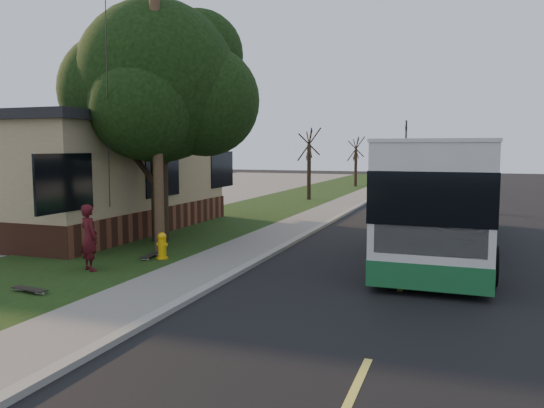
{
  "coord_description": "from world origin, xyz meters",
  "views": [
    {
      "loc": [
        5.23,
        -12.64,
        3.14
      ],
      "look_at": [
        -0.06,
        1.97,
        1.5
      ],
      "focal_mm": 35.0,
      "sensor_mm": 36.0,
      "label": 1
    }
  ],
  "objects_px": {
    "bare_tree_near": "(309,165)",
    "dumpster": "(54,218)",
    "utility_pole": "(156,97)",
    "transit_bus": "(442,192)",
    "skateboarder": "(89,238)",
    "fire_hydrant": "(162,246)",
    "bare_tree_far": "(356,162)",
    "skateboard_main": "(150,256)",
    "leafy_tree": "(161,86)",
    "distant_car": "(411,180)",
    "skateboard_spare": "(29,289)",
    "traffic_signal": "(406,148)"
  },
  "relations": [
    {
      "from": "bare_tree_near",
      "to": "dumpster",
      "type": "xyz_separation_m",
      "value": [
        -4.72,
        -15.95,
        -1.44
      ]
    },
    {
      "from": "utility_pole",
      "to": "transit_bus",
      "type": "xyz_separation_m",
      "value": [
        7.92,
        3.72,
        -2.85
      ]
    },
    {
      "from": "skateboarder",
      "to": "fire_hydrant",
      "type": "bearing_deg",
      "value": -90.7
    },
    {
      "from": "utility_pole",
      "to": "bare_tree_far",
      "type": "xyz_separation_m",
      "value": [
        0.31,
        29.01,
        -2.63
      ]
    },
    {
      "from": "skateboard_main",
      "to": "fire_hydrant",
      "type": "bearing_deg",
      "value": 5.46
    },
    {
      "from": "utility_pole",
      "to": "dumpster",
      "type": "relative_size",
      "value": 5.9
    },
    {
      "from": "utility_pole",
      "to": "skateboarder",
      "type": "relative_size",
      "value": 5.4
    },
    {
      "from": "utility_pole",
      "to": "fire_hydrant",
      "type": "bearing_deg",
      "value": -54.62
    },
    {
      "from": "utility_pole",
      "to": "transit_bus",
      "type": "distance_m",
      "value": 9.2
    },
    {
      "from": "leafy_tree",
      "to": "skateboarder",
      "type": "distance_m",
      "value": 6.25
    },
    {
      "from": "skateboard_main",
      "to": "distant_car",
      "type": "bearing_deg",
      "value": 81.07
    },
    {
      "from": "fire_hydrant",
      "to": "skateboarder",
      "type": "distance_m",
      "value": 2.15
    },
    {
      "from": "transit_bus",
      "to": "skateboard_main",
      "type": "distance_m",
      "value": 9.11
    },
    {
      "from": "fire_hydrant",
      "to": "utility_pole",
      "type": "xyz_separation_m",
      "value": [
        -0.71,
        0.99,
        4.2
      ]
    },
    {
      "from": "skateboard_main",
      "to": "dumpster",
      "type": "height_order",
      "value": "dumpster"
    },
    {
      "from": "fire_hydrant",
      "to": "bare_tree_near",
      "type": "bearing_deg",
      "value": 92.86
    },
    {
      "from": "skateboarder",
      "to": "skateboard_spare",
      "type": "xyz_separation_m",
      "value": [
        0.13,
        -2.12,
        -0.78
      ]
    },
    {
      "from": "bare_tree_far",
      "to": "traffic_signal",
      "type": "xyz_separation_m",
      "value": [
        3.5,
        4.0,
        1.16
      ]
    },
    {
      "from": "skateboard_main",
      "to": "traffic_signal",
      "type": "bearing_deg",
      "value": 84.17
    },
    {
      "from": "fire_hydrant",
      "to": "skateboarder",
      "type": "bearing_deg",
      "value": -116.58
    },
    {
      "from": "bare_tree_far",
      "to": "transit_bus",
      "type": "xyz_separation_m",
      "value": [
        7.62,
        -25.29,
        -0.22
      ]
    },
    {
      "from": "leafy_tree",
      "to": "skateboarder",
      "type": "relative_size",
      "value": 4.64
    },
    {
      "from": "transit_bus",
      "to": "skateboard_main",
      "type": "bearing_deg",
      "value": -147.99
    },
    {
      "from": "skateboarder",
      "to": "skateboard_main",
      "type": "relative_size",
      "value": 1.82
    },
    {
      "from": "skateboard_spare",
      "to": "traffic_signal",
      "type": "bearing_deg",
      "value": 84.12
    },
    {
      "from": "bare_tree_near",
      "to": "bare_tree_far",
      "type": "xyz_separation_m",
      "value": [
        0.5,
        12.0,
        -0.15
      ]
    },
    {
      "from": "fire_hydrant",
      "to": "transit_bus",
      "type": "relative_size",
      "value": 0.06
    },
    {
      "from": "traffic_signal",
      "to": "leafy_tree",
      "type": "bearing_deg",
      "value": -98.47
    },
    {
      "from": "fire_hydrant",
      "to": "dumpster",
      "type": "relative_size",
      "value": 0.48
    },
    {
      "from": "traffic_signal",
      "to": "transit_bus",
      "type": "bearing_deg",
      "value": -82.0
    },
    {
      "from": "skateboarder",
      "to": "dumpster",
      "type": "bearing_deg",
      "value": -14.13
    },
    {
      "from": "leafy_tree",
      "to": "traffic_signal",
      "type": "relative_size",
      "value": 1.42
    },
    {
      "from": "traffic_signal",
      "to": "utility_pole",
      "type": "bearing_deg",
      "value": -96.58
    },
    {
      "from": "traffic_signal",
      "to": "dumpster",
      "type": "height_order",
      "value": "traffic_signal"
    },
    {
      "from": "skateboard_main",
      "to": "utility_pole",
      "type": "bearing_deg",
      "value": 107.66
    },
    {
      "from": "fire_hydrant",
      "to": "leafy_tree",
      "type": "relative_size",
      "value": 0.09
    },
    {
      "from": "utility_pole",
      "to": "traffic_signal",
      "type": "xyz_separation_m",
      "value": [
        3.81,
        33.01,
        -1.47
      ]
    },
    {
      "from": "bare_tree_near",
      "to": "skateboarder",
      "type": "height_order",
      "value": "bare_tree_near"
    },
    {
      "from": "utility_pole",
      "to": "distant_car",
      "type": "relative_size",
      "value": 2.03
    },
    {
      "from": "fire_hydrant",
      "to": "leafy_tree",
      "type": "bearing_deg",
      "value": 120.67
    },
    {
      "from": "skateboarder",
      "to": "skateboard_main",
      "type": "xyz_separation_m",
      "value": [
        0.56,
        1.84,
        -0.78
      ]
    },
    {
      "from": "utility_pole",
      "to": "skateboard_main",
      "type": "height_order",
      "value": "utility_pole"
    },
    {
      "from": "fire_hydrant",
      "to": "traffic_signal",
      "type": "bearing_deg",
      "value": 84.79
    },
    {
      "from": "skateboard_main",
      "to": "skateboard_spare",
      "type": "bearing_deg",
      "value": -96.26
    },
    {
      "from": "distant_car",
      "to": "dumpster",
      "type": "bearing_deg",
      "value": -102.74
    },
    {
      "from": "bare_tree_near",
      "to": "skateboard_spare",
      "type": "distance_m",
      "value": 22.1
    },
    {
      "from": "transit_bus",
      "to": "dumpster",
      "type": "height_order",
      "value": "transit_bus"
    },
    {
      "from": "fire_hydrant",
      "to": "traffic_signal",
      "type": "height_order",
      "value": "traffic_signal"
    },
    {
      "from": "fire_hydrant",
      "to": "distant_car",
      "type": "relative_size",
      "value": 0.17
    },
    {
      "from": "bare_tree_far",
      "to": "traffic_signal",
      "type": "height_order",
      "value": "traffic_signal"
    }
  ]
}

